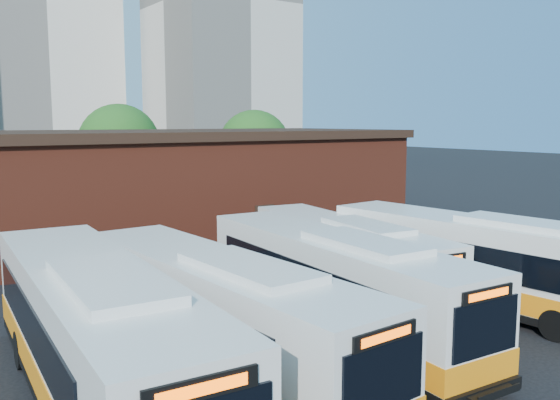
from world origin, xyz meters
TOP-DOWN VIEW (x-y plane):
  - ground at (0.00, 0.00)m, footprint 220.00×220.00m
  - bus_farwest at (-10.37, 0.79)m, footprint 3.57×13.56m
  - bus_west at (-7.02, 0.79)m, footprint 3.27×12.69m
  - bus_midwest at (-2.45, 1.40)m, footprint 3.28×12.72m
  - bus_mideast at (0.67, 4.44)m, footprint 3.78×11.81m
  - bus_east at (3.88, 0.53)m, footprint 3.83×13.08m
  - transit_worker at (0.00, -1.19)m, footprint 0.59×0.76m
  - depot_building at (0.00, 20.00)m, footprint 28.60×12.60m
  - tree_mid at (2.00, 34.00)m, footprint 6.56×6.56m
  - tree_east at (13.00, 31.00)m, footprint 6.24×6.24m
  - tower_right at (30.00, 68.00)m, footprint 18.00×18.00m

SIDE VIEW (x-z plane):
  - ground at x=0.00m, z-range 0.00..0.00m
  - transit_worker at x=0.00m, z-range 0.00..1.83m
  - bus_mideast at x=0.67m, z-range -0.15..3.03m
  - bus_west at x=-7.02m, z-range -0.16..3.27m
  - bus_midwest at x=-2.45m, z-range -0.16..3.28m
  - bus_east at x=3.88m, z-range -0.16..3.36m
  - bus_farwest at x=-10.37m, z-range -0.17..3.49m
  - depot_building at x=0.00m, z-range 0.06..6.46m
  - tree_east at x=13.00m, z-range 0.85..8.81m
  - tree_mid at x=2.00m, z-range 0.90..9.26m
  - tower_right at x=30.00m, z-range -0.26..48.94m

